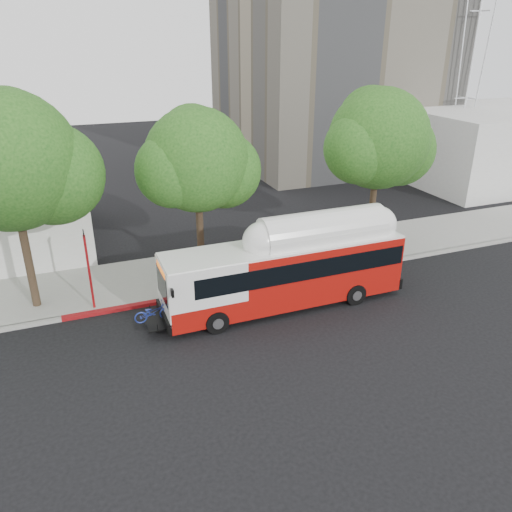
% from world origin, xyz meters
% --- Properties ---
extents(ground, '(120.00, 120.00, 0.00)m').
position_xyz_m(ground, '(0.00, 0.00, 0.00)').
color(ground, black).
rests_on(ground, ground).
extents(sidewalk, '(60.00, 5.00, 0.15)m').
position_xyz_m(sidewalk, '(0.00, 6.50, 0.07)').
color(sidewalk, gray).
rests_on(sidewalk, ground).
extents(curb_strip, '(60.00, 0.30, 0.15)m').
position_xyz_m(curb_strip, '(0.00, 3.90, 0.07)').
color(curb_strip, gray).
rests_on(curb_strip, ground).
extents(red_curb_segment, '(10.00, 0.32, 0.16)m').
position_xyz_m(red_curb_segment, '(-3.00, 3.90, 0.08)').
color(red_curb_segment, maroon).
rests_on(red_curb_segment, ground).
extents(street_tree_left, '(6.67, 5.80, 9.74)m').
position_xyz_m(street_tree_left, '(-8.53, 5.56, 6.60)').
color(street_tree_left, '#2D2116').
rests_on(street_tree_left, ground).
extents(street_tree_mid, '(5.75, 5.00, 8.62)m').
position_xyz_m(street_tree_mid, '(-0.59, 6.06, 5.91)').
color(street_tree_mid, '#2D2116').
rests_on(street_tree_mid, ground).
extents(street_tree_right, '(6.21, 5.40, 9.18)m').
position_xyz_m(street_tree_right, '(9.44, 5.86, 6.26)').
color(street_tree_right, '#2D2116').
rests_on(street_tree_right, ground).
extents(horizon_block, '(20.00, 12.00, 6.00)m').
position_xyz_m(horizon_block, '(30.00, 16.00, 3.00)').
color(horizon_block, silver).
rests_on(horizon_block, ground).
extents(transit_bus, '(11.93, 2.62, 3.52)m').
position_xyz_m(transit_bus, '(1.79, 1.60, 1.65)').
color(transit_bus, '#A1100B').
rests_on(transit_bus, ground).
extents(signal_pole, '(0.11, 0.37, 3.90)m').
position_xyz_m(signal_pole, '(-6.56, 4.31, 2.00)').
color(signal_pole, '#A81116').
rests_on(signal_pole, ground).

